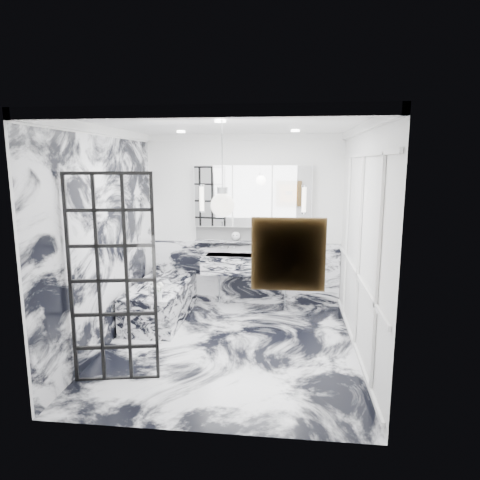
# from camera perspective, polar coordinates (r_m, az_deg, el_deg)

# --- Properties ---
(floor) EXTENTS (3.60, 3.60, 0.00)m
(floor) POSITION_cam_1_polar(r_m,az_deg,el_deg) (5.72, -1.44, -14.03)
(floor) COLOR white
(floor) RESTS_ON ground
(ceiling) EXTENTS (3.60, 3.60, 0.00)m
(ceiling) POSITION_cam_1_polar(r_m,az_deg,el_deg) (5.23, -1.58, 15.16)
(ceiling) COLOR white
(ceiling) RESTS_ON wall_back
(wall_back) EXTENTS (3.60, 0.00, 3.60)m
(wall_back) POSITION_cam_1_polar(r_m,az_deg,el_deg) (7.06, 0.51, 2.53)
(wall_back) COLOR white
(wall_back) RESTS_ON floor
(wall_front) EXTENTS (3.60, 0.00, 3.60)m
(wall_front) POSITION_cam_1_polar(r_m,az_deg,el_deg) (3.57, -5.52, -5.32)
(wall_front) COLOR white
(wall_front) RESTS_ON floor
(wall_left) EXTENTS (0.00, 3.60, 3.60)m
(wall_left) POSITION_cam_1_polar(r_m,az_deg,el_deg) (5.74, -17.53, 0.23)
(wall_left) COLOR white
(wall_left) RESTS_ON floor
(wall_right) EXTENTS (0.00, 3.60, 3.60)m
(wall_right) POSITION_cam_1_polar(r_m,az_deg,el_deg) (5.32, 15.82, -0.45)
(wall_right) COLOR white
(wall_right) RESTS_ON floor
(marble_clad_back) EXTENTS (3.18, 0.05, 1.05)m
(marble_clad_back) POSITION_cam_1_polar(r_m,az_deg,el_deg) (7.21, 0.48, -4.40)
(marble_clad_back) COLOR white
(marble_clad_back) RESTS_ON floor
(marble_clad_left) EXTENTS (0.02, 3.56, 2.68)m
(marble_clad_left) POSITION_cam_1_polar(r_m,az_deg,el_deg) (5.75, -17.36, -0.37)
(marble_clad_left) COLOR white
(marble_clad_left) RESTS_ON floor
(panel_molding) EXTENTS (0.03, 3.40, 2.30)m
(panel_molding) POSITION_cam_1_polar(r_m,az_deg,el_deg) (5.34, 15.55, -1.50)
(panel_molding) COLOR white
(panel_molding) RESTS_ON floor
(soap_bottle_a) EXTENTS (0.12, 0.12, 0.23)m
(soap_bottle_a) POSITION_cam_1_polar(r_m,az_deg,el_deg) (6.97, 4.05, 0.77)
(soap_bottle_a) COLOR #8C5919
(soap_bottle_a) RESTS_ON ledge
(soap_bottle_b) EXTENTS (0.10, 0.10, 0.17)m
(soap_bottle_b) POSITION_cam_1_polar(r_m,az_deg,el_deg) (6.98, 4.94, 0.52)
(soap_bottle_b) COLOR #4C4C51
(soap_bottle_b) RESTS_ON ledge
(soap_bottle_c) EXTENTS (0.13, 0.13, 0.13)m
(soap_bottle_c) POSITION_cam_1_polar(r_m,az_deg,el_deg) (6.98, 6.90, 0.34)
(soap_bottle_c) COLOR silver
(soap_bottle_c) RESTS_ON ledge
(face_pot) EXTENTS (0.15, 0.15, 0.15)m
(face_pot) POSITION_cam_1_polar(r_m,az_deg,el_deg) (7.03, -0.56, 0.55)
(face_pot) COLOR white
(face_pot) RESTS_ON ledge
(amber_bottle) EXTENTS (0.04, 0.04, 0.10)m
(amber_bottle) POSITION_cam_1_polar(r_m,az_deg,el_deg) (6.98, 5.41, 0.23)
(amber_bottle) COLOR #8C5919
(amber_bottle) RESTS_ON ledge
(flower_vase) EXTENTS (0.09, 0.09, 0.12)m
(flower_vase) POSITION_cam_1_polar(r_m,az_deg,el_deg) (5.83, -10.82, -7.32)
(flower_vase) COLOR silver
(flower_vase) RESTS_ON bathtub
(crittall_door) EXTENTS (0.87, 0.20, 2.25)m
(crittall_door) POSITION_cam_1_polar(r_m,az_deg,el_deg) (4.74, -16.60, -5.20)
(crittall_door) COLOR black
(crittall_door) RESTS_ON floor
(artwork) EXTENTS (0.50, 0.05, 0.50)m
(artwork) POSITION_cam_1_polar(r_m,az_deg,el_deg) (3.48, 6.45, -1.90)
(artwork) COLOR #BA6E13
(artwork) RESTS_ON wall_front
(pendant_light) EXTENTS (0.23, 0.23, 0.23)m
(pendant_light) POSITION_cam_1_polar(r_m,az_deg,el_deg) (4.07, -2.35, 4.67)
(pendant_light) COLOR white
(pendant_light) RESTS_ON ceiling
(trough_sink) EXTENTS (1.60, 0.45, 0.30)m
(trough_sink) POSITION_cam_1_polar(r_m,az_deg,el_deg) (6.94, 1.53, -3.26)
(trough_sink) COLOR silver
(trough_sink) RESTS_ON wall_back
(ledge) EXTENTS (1.90, 0.14, 0.04)m
(ledge) POSITION_cam_1_polar(r_m,az_deg,el_deg) (7.02, 1.66, -0.25)
(ledge) COLOR silver
(ledge) RESTS_ON wall_back
(subway_tile) EXTENTS (1.90, 0.03, 0.23)m
(subway_tile) POSITION_cam_1_polar(r_m,az_deg,el_deg) (7.06, 1.71, 0.92)
(subway_tile) COLOR white
(subway_tile) RESTS_ON wall_back
(mirror_cabinet) EXTENTS (1.90, 0.16, 1.00)m
(mirror_cabinet) POSITION_cam_1_polar(r_m,az_deg,el_deg) (6.93, 1.69, 5.87)
(mirror_cabinet) COLOR white
(mirror_cabinet) RESTS_ON wall_back
(sconce_left) EXTENTS (0.07, 0.07, 0.40)m
(sconce_left) POSITION_cam_1_polar(r_m,az_deg,el_deg) (6.96, -5.15, 5.51)
(sconce_left) COLOR white
(sconce_left) RESTS_ON mirror_cabinet
(sconce_right) EXTENTS (0.07, 0.07, 0.40)m
(sconce_right) POSITION_cam_1_polar(r_m,az_deg,el_deg) (6.82, 8.54, 5.35)
(sconce_right) COLOR white
(sconce_right) RESTS_ON mirror_cabinet
(bathtub) EXTENTS (0.75, 1.65, 0.55)m
(bathtub) POSITION_cam_1_polar(r_m,az_deg,el_deg) (6.68, -10.50, -8.03)
(bathtub) COLOR silver
(bathtub) RESTS_ON floor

